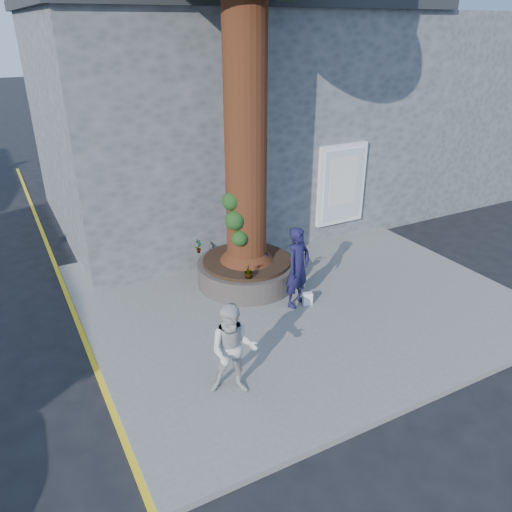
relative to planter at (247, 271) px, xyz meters
name	(u,v)px	position (x,y,z in m)	size (l,w,h in m)	color
ground	(257,338)	(-0.80, -2.00, -0.41)	(120.00, 120.00, 0.00)	black
pavement	(294,296)	(0.70, -1.00, -0.35)	(9.00, 8.00, 0.12)	slate
yellow_line	(90,355)	(-3.85, -1.00, -0.41)	(0.10, 30.00, 0.01)	yellow
stone_shop	(218,113)	(1.70, 5.20, 2.75)	(10.30, 8.30, 6.30)	#525557
neighbour_shop	(410,101)	(9.70, 5.20, 2.59)	(6.00, 8.00, 6.00)	#525557
planter	(247,271)	(0.00, 0.00, 0.00)	(2.30, 2.30, 0.60)	black
man	(298,267)	(0.48, -1.42, 0.60)	(0.65, 0.43, 1.78)	#161437
woman	(233,350)	(-1.96, -3.32, 0.52)	(0.79, 0.62, 1.63)	beige
shopping_bag	(308,299)	(0.68, -1.55, -0.15)	(0.20, 0.12, 0.28)	white
plant_a	(198,246)	(-0.85, 0.85, 0.48)	(0.19, 0.13, 0.35)	gray
plant_b	(263,252)	(0.30, -0.26, 0.52)	(0.23, 0.23, 0.42)	gray
plant_c	(248,271)	(-0.40, -0.85, 0.48)	(0.19, 0.19, 0.34)	gray
plant_d	(295,258)	(0.85, -0.72, 0.45)	(0.26, 0.23, 0.29)	gray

